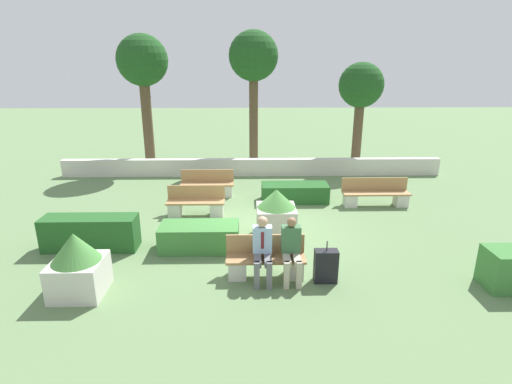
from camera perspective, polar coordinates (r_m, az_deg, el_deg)
name	(u,v)px	position (r m, az deg, el deg)	size (l,w,h in m)	color
ground_plane	(254,231)	(10.42, -0.28, -5.56)	(60.00, 60.00, 0.00)	#607F51
perimeter_wall	(252,167)	(15.43, -0.58, 3.56)	(14.49, 0.30, 0.65)	beige
bench_front	(266,262)	(8.22, 1.38, -10.00)	(1.60, 0.49, 0.83)	#A37A4C
bench_left_side	(375,195)	(12.67, 16.69, -0.46)	(2.02, 0.48, 0.83)	#A37A4C
bench_right_side	(196,205)	(11.51, -8.58, -1.82)	(1.64, 0.48, 0.83)	#A37A4C
bench_back	(207,186)	(13.14, -6.99, 0.79)	(1.73, 0.49, 0.83)	#A37A4C
person_seated_man	(262,247)	(7.91, 0.93, -7.82)	(0.38, 0.63, 1.31)	slate
person_seated_woman	(291,247)	(7.96, 5.09, -7.88)	(0.38, 0.63, 1.29)	#B2A893
hedge_block_near_left	(200,237)	(9.45, -8.06, -6.35)	(1.82, 0.84, 0.60)	#3D7A38
hedge_block_mid_left	(91,233)	(10.10, -22.56, -5.41)	(2.16, 0.62, 0.79)	#235623
hedge_block_mid_right	(295,193)	(12.60, 5.55, -0.08)	(2.07, 0.83, 0.55)	#235623
planter_corner_left	(77,264)	(8.21, -24.17, -9.42)	(0.93, 0.93, 1.23)	beige
planter_corner_right	(276,214)	(9.85, 2.89, -3.11)	(0.95, 0.95, 1.25)	beige
suitcase	(326,266)	(8.13, 9.94, -10.37)	(0.46, 0.24, 0.88)	black
tree_leftmost	(143,65)	(16.49, -15.88, 17.04)	(1.94, 1.94, 5.23)	brown
tree_center_left	(253,60)	(16.30, -0.36, 18.33)	(1.93, 1.93, 5.39)	brown
tree_center_right	(361,89)	(16.66, 14.76, 14.10)	(1.75, 1.75, 4.21)	brown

